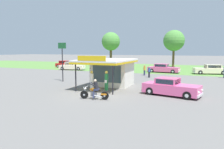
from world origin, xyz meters
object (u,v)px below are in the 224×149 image
(bystander_admiring_sedan, at_px, (100,70))
(parked_car_back_row_centre_right, at_px, (72,66))
(gas_pump_offside, at_px, (106,82))
(bystander_standing_back_lot, at_px, (149,72))
(motorcycle_with_rider, at_px, (95,91))
(roadside_pole_sign, at_px, (62,55))
(parked_car_back_row_far_left, at_px, (65,64))
(parked_car_back_row_centre, at_px, (211,70))
(featured_classic_sedan, at_px, (171,87))
(parked_car_back_row_far_right, at_px, (163,68))
(gas_pump_nearside, at_px, (92,81))
(parked_car_back_row_centre_left, at_px, (108,66))
(bystander_leaning_by_kiosk, at_px, (144,70))

(bystander_admiring_sedan, bearing_deg, parked_car_back_row_centre_right, 147.36)
(gas_pump_offside, xyz_separation_m, bystander_standing_back_lot, (1.49, 11.46, -0.05))
(motorcycle_with_rider, distance_m, bystander_admiring_sedan, 16.17)
(roadside_pole_sign, bearing_deg, parked_car_back_row_far_left, 124.18)
(parked_car_back_row_centre, bearing_deg, parked_car_back_row_centre_right, -174.65)
(featured_classic_sedan, distance_m, bystander_admiring_sedan, 16.20)
(parked_car_back_row_far_right, xyz_separation_m, roadside_pole_sign, (-9.75, -15.45, 2.54))
(featured_classic_sedan, bearing_deg, parked_car_back_row_far_left, 140.42)
(gas_pump_nearside, bearing_deg, parked_car_back_row_centre_right, 128.19)
(parked_car_back_row_far_left, bearing_deg, motorcycle_with_rider, -50.94)
(bystander_admiring_sedan, bearing_deg, gas_pump_nearside, -68.23)
(motorcycle_with_rider, bearing_deg, roadside_pole_sign, 138.98)
(parked_car_back_row_centre_left, xyz_separation_m, parked_car_back_row_far_left, (-11.04, 1.63, 0.01))
(parked_car_back_row_centre_left, distance_m, bystander_admiring_sedan, 8.61)
(featured_classic_sedan, relative_size, parked_car_back_row_centre_left, 0.99)
(gas_pump_offside, distance_m, roadside_pole_sign, 8.70)
(bystander_admiring_sedan, bearing_deg, parked_car_back_row_centre_left, 106.02)
(parked_car_back_row_far_right, bearing_deg, featured_classic_sedan, -79.30)
(bystander_standing_back_lot, bearing_deg, gas_pump_offside, -97.39)
(parked_car_back_row_far_left, height_order, bystander_standing_back_lot, bystander_standing_back_lot)
(gas_pump_nearside, xyz_separation_m, parked_car_back_row_far_left, (-18.01, 21.39, -0.15))
(parked_car_back_row_far_left, distance_m, bystander_leaning_by_kiosk, 21.25)
(parked_car_back_row_far_right, bearing_deg, motorcycle_with_rider, -94.50)
(gas_pump_offside, height_order, bystander_leaning_by_kiosk, gas_pump_offside)
(parked_car_back_row_far_right, distance_m, parked_car_back_row_centre, 7.50)
(gas_pump_nearside, height_order, bystander_admiring_sedan, gas_pump_nearside)
(parked_car_back_row_far_right, xyz_separation_m, parked_car_back_row_centre_left, (-10.73, 0.64, -0.00))
(parked_car_back_row_far_left, bearing_deg, gas_pump_nearside, -49.91)
(parked_car_back_row_far_right, bearing_deg, gas_pump_offside, -96.62)
(gas_pump_offside, relative_size, parked_car_back_row_far_right, 0.34)
(parked_car_back_row_far_left, bearing_deg, bystander_standing_back_lot, -25.27)
(parked_car_back_row_centre_left, height_order, bystander_standing_back_lot, bystander_standing_back_lot)
(bystander_leaning_by_kiosk, distance_m, roadside_pole_sign, 12.93)
(motorcycle_with_rider, bearing_deg, parked_car_back_row_far_left, 129.06)
(parked_car_back_row_centre_right, height_order, roadside_pole_sign, roadside_pole_sign)
(featured_classic_sedan, bearing_deg, parked_car_back_row_centre_right, 141.22)
(parked_car_back_row_centre_left, height_order, roadside_pole_sign, roadside_pole_sign)
(parked_car_back_row_centre, relative_size, bystander_standing_back_lot, 3.50)
(parked_car_back_row_far_right, relative_size, roadside_pole_sign, 1.19)
(parked_car_back_row_far_right, bearing_deg, bystander_admiring_sedan, -137.58)
(parked_car_back_row_far_left, bearing_deg, parked_car_back_row_far_right, -5.95)
(parked_car_back_row_centre_right, bearing_deg, bystander_admiring_sedan, -32.64)
(parked_car_back_row_far_left, distance_m, roadside_pole_sign, 21.56)
(parked_car_back_row_centre_right, distance_m, bystander_standing_back_lot, 17.57)
(parked_car_back_row_centre_left, height_order, parked_car_back_row_centre, parked_car_back_row_centre)
(featured_classic_sedan, height_order, parked_car_back_row_centre, parked_car_back_row_centre)
(featured_classic_sedan, distance_m, bystander_leaning_by_kiosk, 14.32)
(motorcycle_with_rider, bearing_deg, parked_car_back_row_centre, 67.93)
(gas_pump_offside, relative_size, roadside_pole_sign, 0.41)
(motorcycle_with_rider, relative_size, bystander_leaning_by_kiosk, 1.46)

